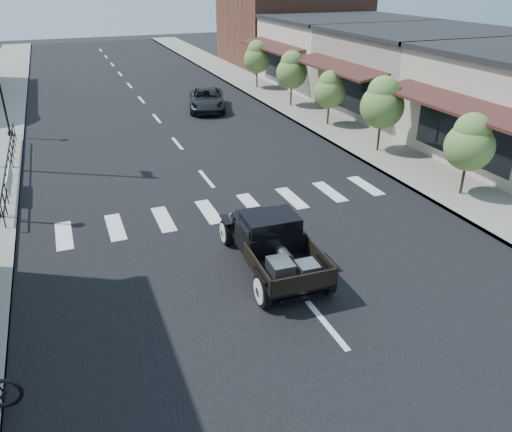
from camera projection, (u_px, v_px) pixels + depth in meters
name	position (u px, v px, depth m)	size (l,w,h in m)	color
ground	(276.00, 264.00, 14.36)	(120.00, 120.00, 0.00)	black
road	(164.00, 128.00, 26.88)	(14.00, 80.00, 0.02)	black
road_markings	(188.00, 157.00, 22.71)	(12.00, 60.00, 0.06)	silver
sidewalk_right	(305.00, 112.00, 29.66)	(3.00, 80.00, 0.15)	gray
storefront_mid	(422.00, 73.00, 29.19)	(10.00, 9.00, 4.50)	gray
storefront_far	(343.00, 52.00, 36.70)	(10.00, 9.00, 4.50)	beige
far_building_right	(292.00, 23.00, 44.67)	(11.00, 10.00, 7.00)	brown
railing	(10.00, 163.00, 20.01)	(0.08, 10.00, 1.00)	black
banner	(11.00, 185.00, 18.45)	(0.04, 2.20, 0.60)	silver
lamp_post_c	(2.00, 97.00, 24.29)	(0.36, 0.36, 3.86)	black
small_tree_a	(467.00, 156.00, 17.93)	(1.75, 1.75, 2.91)	#547636
small_tree_b	(381.00, 115.00, 22.37)	(1.95, 1.95, 3.25)	#547636
small_tree_c	(329.00, 99.00, 26.43)	(1.64, 1.64, 2.73)	#547636
small_tree_d	(291.00, 79.00, 30.25)	(1.87, 1.87, 3.12)	#547636
small_tree_e	(257.00, 65.00, 35.01)	(1.85, 1.85, 3.09)	#547636
hotrod_pickup	(273.00, 243.00, 13.82)	(2.13, 4.57, 1.59)	black
second_car	(207.00, 100.00, 30.13)	(2.06, 4.48, 1.24)	black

